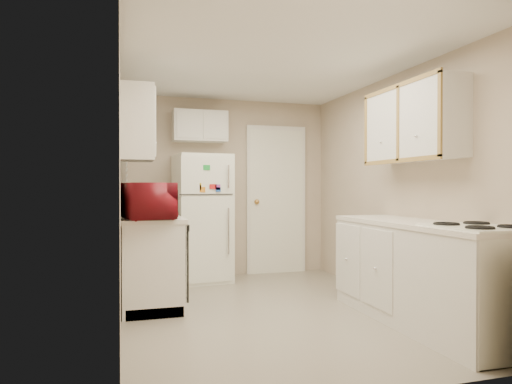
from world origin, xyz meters
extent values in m
plane|color=#ADA391|center=(0.00, 0.00, 0.00)|extent=(3.80, 3.80, 0.00)
plane|color=white|center=(0.00, 0.00, 2.40)|extent=(3.80, 3.80, 0.00)
plane|color=#BEAC95|center=(-1.40, 0.00, 1.20)|extent=(3.80, 3.80, 0.00)
plane|color=#BEAC95|center=(1.40, 0.00, 1.20)|extent=(3.80, 3.80, 0.00)
plane|color=#BEAC95|center=(0.00, 1.90, 1.20)|extent=(2.80, 2.80, 0.00)
plane|color=#BEAC95|center=(0.00, -1.90, 1.20)|extent=(2.80, 2.80, 0.00)
cube|color=silver|center=(-1.10, 0.90, 0.45)|extent=(0.60, 1.80, 0.90)
cube|color=black|center=(-0.81, 0.30, 0.49)|extent=(0.03, 0.58, 0.72)
cube|color=gray|center=(-1.10, 1.05, 0.86)|extent=(0.54, 0.74, 0.16)
imported|color=maroon|center=(-1.15, 0.21, 1.05)|extent=(0.67, 0.45, 0.41)
imported|color=silver|center=(-1.15, 1.33, 1.00)|extent=(0.09, 0.10, 0.16)
cube|color=silver|center=(-1.36, 1.05, 1.60)|extent=(0.10, 0.98, 1.08)
cube|color=silver|center=(-1.25, 0.22, 1.80)|extent=(0.30, 0.45, 0.70)
cube|color=white|center=(-0.40, 1.59, 0.81)|extent=(0.72, 0.70, 1.62)
cube|color=silver|center=(-0.40, 1.75, 2.00)|extent=(0.70, 0.30, 0.40)
cube|color=white|center=(0.70, 1.86, 1.02)|extent=(0.86, 0.06, 2.08)
cube|color=silver|center=(1.10, -0.80, 0.45)|extent=(0.60, 2.00, 0.90)
cube|color=white|center=(1.14, -1.45, 0.44)|extent=(0.61, 0.74, 0.87)
cube|color=silver|center=(1.25, -0.50, 1.80)|extent=(0.30, 1.20, 0.70)
camera|label=1|loc=(-1.39, -4.21, 1.20)|focal=32.00mm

